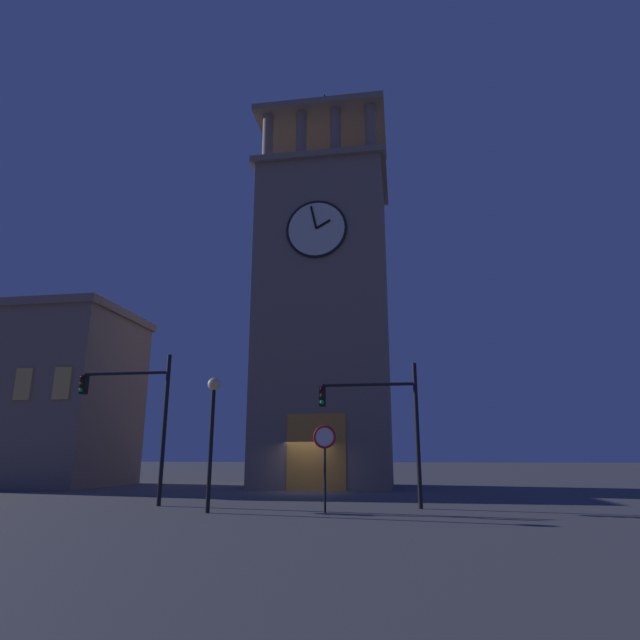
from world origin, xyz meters
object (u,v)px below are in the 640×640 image
(traffic_signal_near, at_px, (137,406))
(no_horn_sign, at_px, (325,444))
(clocktower, at_px, (325,314))
(street_lamp, at_px, (212,415))
(adjacent_wing_building, at_px, (14,397))
(traffic_signal_mid, at_px, (383,414))

(traffic_signal_near, height_order, no_horn_sign, traffic_signal_near)
(clocktower, distance_m, street_lamp, 16.08)
(adjacent_wing_building, height_order, traffic_signal_mid, adjacent_wing_building)
(clocktower, distance_m, traffic_signal_mid, 14.30)
(street_lamp, distance_m, no_horn_sign, 3.96)
(traffic_signal_mid, xyz_separation_m, street_lamp, (5.71, 2.43, -0.16))
(street_lamp, relative_size, no_horn_sign, 1.58)
(clocktower, relative_size, traffic_signal_mid, 5.15)
(clocktower, relative_size, adjacent_wing_building, 1.82)
(no_horn_sign, bearing_deg, clocktower, -81.80)
(clocktower, height_order, traffic_signal_mid, clocktower)
(street_lamp, bearing_deg, traffic_signal_mid, -156.95)
(clocktower, relative_size, street_lamp, 6.02)
(adjacent_wing_building, bearing_deg, clocktower, -175.38)
(clocktower, xyz_separation_m, adjacent_wing_building, (19.87, 1.61, -5.06))
(adjacent_wing_building, relative_size, no_horn_sign, 5.22)
(traffic_signal_mid, distance_m, no_horn_sign, 2.88)
(traffic_signal_near, bearing_deg, no_horn_sign, 169.92)
(adjacent_wing_building, bearing_deg, no_horn_sign, 151.21)
(adjacent_wing_building, bearing_deg, traffic_signal_near, 143.14)
(traffic_signal_mid, bearing_deg, adjacent_wing_building, -23.16)
(traffic_signal_near, bearing_deg, clocktower, -114.88)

